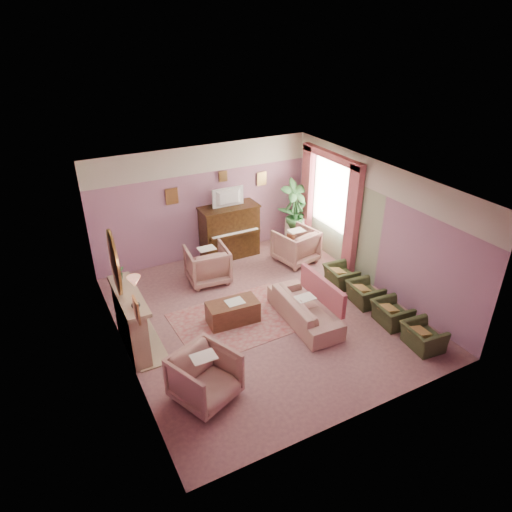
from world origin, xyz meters
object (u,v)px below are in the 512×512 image
olive_chair_b (392,310)px  side_table (294,230)px  television (229,196)px  coffee_table (233,312)px  sofa (305,304)px  olive_chair_a (423,333)px  olive_chair_d (341,273)px  floral_armchair_front (205,375)px  olive_chair_c (365,291)px  floral_armchair_left (207,263)px  floral_armchair_right (296,244)px  piano (229,232)px

olive_chair_b → side_table: bearing=86.5°
television → coffee_table: bearing=-114.1°
side_table → sofa: bearing=-118.7°
olive_chair_a → olive_chair_b: size_ratio=1.00×
coffee_table → sofa: size_ratio=0.53×
olive_chair_b → olive_chair_d: same height
floral_armchair_front → olive_chair_d: (3.98, 1.79, -0.16)m
olive_chair_a → olive_chair_d: (0.00, 2.46, 0.00)m
sofa → olive_chair_b: bearing=-31.1°
television → olive_chair_b: bearing=-68.6°
television → floral_armchair_front: (-2.39, -4.21, -1.14)m
side_table → coffee_table: bearing=-140.1°
olive_chair_c → olive_chair_a: bearing=-90.0°
coffee_table → olive_chair_c: olive_chair_c is taller
television → floral_armchair_left: 1.72m
floral_armchair_right → side_table: floral_armchair_right is taller
olive_chair_b → olive_chair_c: 0.82m
olive_chair_b → olive_chair_d: 1.64m
olive_chair_b → piano: bearing=111.2°
floral_armchair_left → olive_chair_d: (2.57, -1.57, -0.16)m
floral_armchair_right → floral_armchair_front: bearing=-138.9°
piano → television: television is taller
olive_chair_b → side_table: 4.01m
floral_armchair_right → olive_chair_b: 3.10m
television → coffee_table: television is taller
sofa → olive_chair_c: bearing=-2.4°
floral_armchair_left → olive_chair_d: 3.01m
coffee_table → olive_chair_d: olive_chair_d is taller
television → floral_armchair_left: (-0.97, -0.85, -1.14)m
coffee_table → floral_armchair_left: 1.73m
olive_chair_c → coffee_table: bearing=166.0°
television → olive_chair_a: bearing=-71.9°
olive_chair_a → side_table: side_table is taller
piano → coffee_table: piano is taller
olive_chair_a → olive_chair_c: 1.64m
television → piano: bearing=90.0°
television → floral_armchair_left: size_ratio=0.86×
floral_armchair_front → television: bearing=60.4°
television → olive_chair_d: bearing=-56.6°
television → olive_chair_d: television is taller
floral_armchair_left → coffee_table: bearing=-95.8°
piano → sofa: (0.13, -3.23, -0.27)m
floral_armchair_right → piano: bearing=141.8°
sofa → olive_chair_d: 1.65m
floral_armchair_front → side_table: 5.92m
olive_chair_c → television: bearing=116.2°
floral_armchair_right → floral_armchair_front: 4.91m
olive_chair_c → floral_armchair_left: bearing=137.1°
coffee_table → floral_armchair_front: (-1.25, -1.65, 0.24)m
coffee_table → sofa: 1.43m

